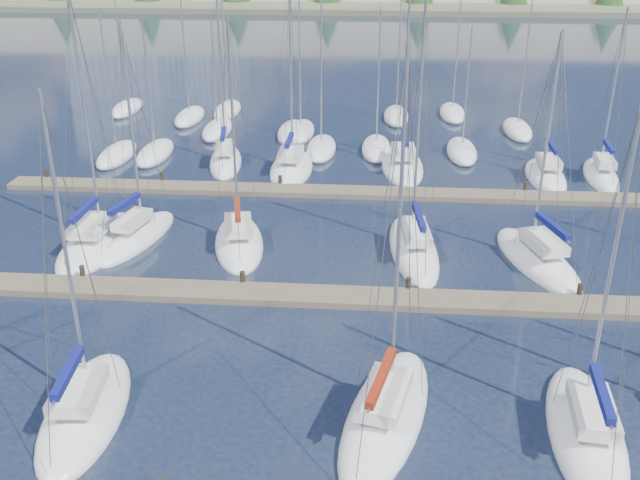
# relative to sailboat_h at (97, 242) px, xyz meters

# --- Properties ---
(ground) EXTENTS (400.00, 400.00, 0.00)m
(ground) POSITION_rel_sailboat_h_xyz_m (12.84, 38.93, -0.17)
(ground) COLOR #1E273C
(ground) RESTS_ON ground
(dock_mid) EXTENTS (44.00, 1.93, 1.10)m
(dock_mid) POSITION_rel_sailboat_h_xyz_m (12.84, -5.06, -0.02)
(dock_mid) COLOR #6B5E4C
(dock_mid) RESTS_ON ground
(dock_far) EXTENTS (44.00, 1.93, 1.10)m
(dock_far) POSITION_rel_sailboat_h_xyz_m (12.84, 8.94, -0.02)
(dock_far) COLOR #6B5E4C
(dock_far) RESTS_ON ground
(sailboat_h) EXTENTS (3.39, 8.49, 14.07)m
(sailboat_h) POSITION_rel_sailboat_h_xyz_m (0.00, 0.00, 0.00)
(sailboat_h) COLOR white
(sailboat_h) RESTS_ON ground
(sailboat_d) EXTENTS (4.57, 8.87, 13.85)m
(sailboat_d) POSITION_rel_sailboat_h_xyz_m (15.74, -13.62, 0.01)
(sailboat_d) COLOR white
(sailboat_d) RESTS_ON ground
(sailboat_i) EXTENTS (3.62, 7.79, 12.50)m
(sailboat_i) POSITION_rel_sailboat_h_xyz_m (1.99, 0.86, 0.02)
(sailboat_i) COLOR white
(sailboat_i) RESTS_ON ground
(sailboat_l) EXTENTS (4.72, 8.55, 12.40)m
(sailboat_l) POSITION_rel_sailboat_h_xyz_m (23.68, -0.27, 0.00)
(sailboat_l) COLOR white
(sailboat_l) RESTS_ON ground
(sailboat_e) EXTENTS (3.20, 8.04, 12.60)m
(sailboat_e) POSITION_rel_sailboat_h_xyz_m (22.68, -13.98, 0.01)
(sailboat_e) COLOR white
(sailboat_e) RESTS_ON ground
(sailboat_c) EXTENTS (3.44, 7.63, 12.52)m
(sailboat_c) POSITION_rel_sailboat_h_xyz_m (4.87, -14.29, 0.01)
(sailboat_c) COLOR white
(sailboat_c) RESTS_ON ground
(sailboat_r) EXTENTS (2.74, 7.33, 12.01)m
(sailboat_r) POSITION_rel_sailboat_h_xyz_m (30.67, 13.48, 0.02)
(sailboat_r) COLOR white
(sailboat_r) RESTS_ON ground
(sailboat_p) EXTENTS (3.28, 8.92, 14.79)m
(sailboat_p) POSITION_rel_sailboat_h_xyz_m (17.05, 14.66, 0.01)
(sailboat_p) COLOR white
(sailboat_p) RESTS_ON ground
(sailboat_o) EXTENTS (2.95, 8.07, 15.03)m
(sailboat_o) POSITION_rel_sailboat_h_xyz_m (9.17, 13.43, 0.02)
(sailboat_o) COLOR white
(sailboat_o) RESTS_ON ground
(sailboat_k) EXTENTS (3.23, 9.23, 13.70)m
(sailboat_k) POSITION_rel_sailboat_h_xyz_m (17.29, 0.61, 0.01)
(sailboat_k) COLOR white
(sailboat_k) RESTS_ON ground
(sailboat_n) EXTENTS (3.39, 7.82, 13.75)m
(sailboat_n) POSITION_rel_sailboat_h_xyz_m (4.20, 14.52, 0.02)
(sailboat_n) COLOR white
(sailboat_n) RESTS_ON ground
(sailboat_j) EXTENTS (4.13, 7.93, 12.81)m
(sailboat_j) POSITION_rel_sailboat_h_xyz_m (7.76, 0.62, 0.01)
(sailboat_j) COLOR white
(sailboat_j) RESTS_ON ground
(sailboat_q) EXTENTS (2.64, 7.20, 10.66)m
(sailboat_q) POSITION_rel_sailboat_h_xyz_m (26.84, 13.14, 0.00)
(sailboat_q) COLOR white
(sailboat_q) RESTS_ON ground
(distant_boats) EXTENTS (36.93, 20.75, 13.30)m
(distant_boats) POSITION_rel_sailboat_h_xyz_m (8.50, 22.69, 0.12)
(distant_boats) COLOR #9EA0A5
(distant_boats) RESTS_ON ground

